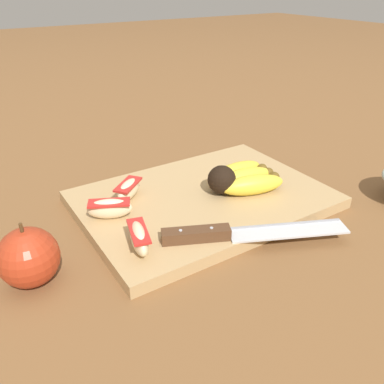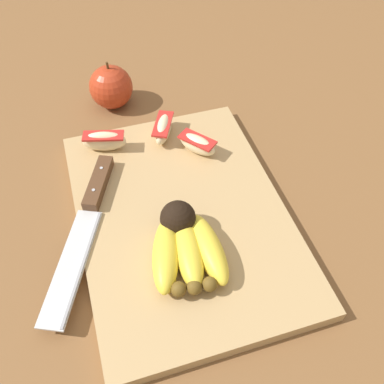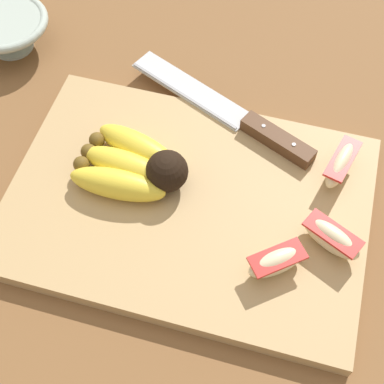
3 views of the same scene
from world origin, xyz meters
The scene contains 8 objects.
ground_plane centered at (0.00, 0.00, 0.00)m, with size 6.00×6.00×0.00m, color brown.
cutting_board centered at (0.01, 0.01, 0.01)m, with size 0.42×0.30×0.02m, color tan.
banana_bunch centered at (0.08, 0.00, 0.04)m, with size 0.14×0.11×0.05m.
chefs_knife centered at (-0.03, -0.11, 0.03)m, with size 0.27×0.14×0.02m.
apple_wedge_near centered at (-0.10, 0.07, 0.04)m, with size 0.07×0.06×0.03m.
apple_wedge_middle centered at (-0.15, 0.03, 0.04)m, with size 0.07×0.05×0.03m.
apple_wedge_far centered at (-0.15, -0.07, 0.04)m, with size 0.04×0.07×0.04m.
whole_apple centered at (-0.29, -0.03, 0.04)m, with size 0.08×0.08×0.09m.
Camera 1 is at (-0.33, -0.49, 0.36)m, focal length 37.41 mm.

